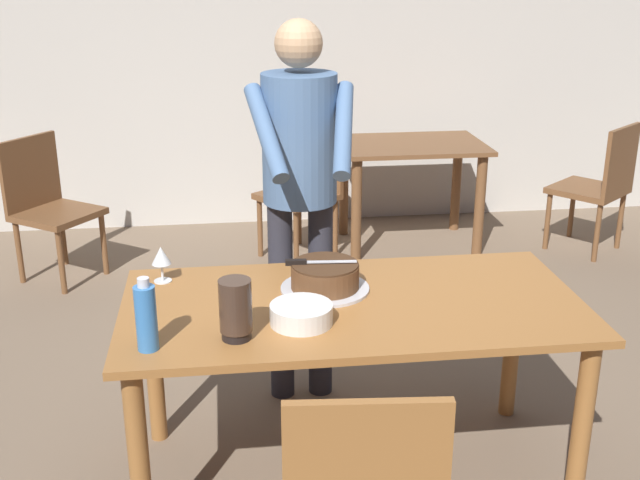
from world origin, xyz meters
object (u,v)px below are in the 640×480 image
at_px(plate_stack, 301,314).
at_px(background_table, 410,166).
at_px(cake_knife, 306,262).
at_px(water_bottle, 146,317).
at_px(hurricane_lamp, 236,309).
at_px(wine_glass_near, 161,257).
at_px(background_chair_1, 599,183).
at_px(main_dining_table, 352,328).
at_px(person_cutting_cake, 300,174).
at_px(background_chair_0, 306,185).
at_px(cake_on_platter, 325,278).
at_px(background_chair_2, 48,203).

xyz_separation_m(plate_stack, background_table, (1.05, 2.74, -0.21)).
distance_m(cake_knife, water_bottle, 0.70).
distance_m(plate_stack, hurricane_lamp, 0.25).
relative_size(wine_glass_near, background_table, 0.14).
bearing_deg(hurricane_lamp, background_chair_1, 44.94).
bearing_deg(hurricane_lamp, wine_glass_near, 117.41).
xyz_separation_m(main_dining_table, person_cutting_cake, (-0.13, 0.63, 0.43)).
bearing_deg(water_bottle, background_chair_0, 73.54).
relative_size(plate_stack, wine_glass_near, 1.53).
bearing_deg(background_chair_1, cake_on_platter, -135.29).
height_order(hurricane_lamp, person_cutting_cake, person_cutting_cake).
bearing_deg(background_chair_1, main_dining_table, -132.54).
distance_m(person_cutting_cake, background_chair_0, 1.95).
distance_m(plate_stack, background_chair_2, 2.80).
distance_m(main_dining_table, background_chair_0, 2.49).
distance_m(cake_on_platter, hurricane_lamp, 0.51).
xyz_separation_m(wine_glass_near, background_chair_2, (-0.84, 2.00, -0.36)).
bearing_deg(person_cutting_cake, plate_stack, -95.77).
bearing_deg(plate_stack, hurricane_lamp, -159.19).
bearing_deg(background_chair_0, wine_glass_near, -110.12).
relative_size(water_bottle, person_cutting_cake, 0.15).
distance_m(hurricane_lamp, background_chair_0, 2.80).
relative_size(main_dining_table, plate_stack, 7.73).
xyz_separation_m(hurricane_lamp, background_chair_2, (-1.12, 2.53, -0.37)).
xyz_separation_m(cake_on_platter, background_chair_2, (-1.47, 2.16, -0.31)).
bearing_deg(background_chair_0, water_bottle, -106.46).
relative_size(person_cutting_cake, background_chair_1, 1.91).
relative_size(background_chair_0, background_chair_1, 1.00).
height_order(cake_knife, hurricane_lamp, hurricane_lamp).
xyz_separation_m(person_cutting_cake, background_chair_2, (-1.43, 1.65, -0.58)).
xyz_separation_m(cake_knife, hurricane_lamp, (-0.28, -0.37, -0.01)).
relative_size(wine_glass_near, background_chair_1, 0.16).
xyz_separation_m(cake_knife, wine_glass_near, (-0.55, 0.16, -0.01)).
relative_size(background_table, background_chair_2, 1.11).
xyz_separation_m(wine_glass_near, background_chair_0, (0.81, 2.20, -0.36)).
distance_m(cake_knife, background_table, 2.67).
bearing_deg(wine_glass_near, hurricane_lamp, -62.59).
distance_m(wine_glass_near, water_bottle, 0.57).
bearing_deg(main_dining_table, person_cutting_cake, 101.37).
xyz_separation_m(plate_stack, background_chair_0, (0.30, 2.64, -0.29)).
xyz_separation_m(wine_glass_near, hurricane_lamp, (0.27, -0.53, 0.00)).
height_order(main_dining_table, background_chair_0, background_chair_0).
relative_size(main_dining_table, cake_knife, 6.28).
xyz_separation_m(wine_glass_near, background_table, (1.55, 2.30, -0.28)).
distance_m(water_bottle, background_table, 3.28).
bearing_deg(background_table, cake_on_platter, -110.67).
bearing_deg(hurricane_lamp, background_table, 65.70).
distance_m(hurricane_lamp, person_cutting_cake, 0.95).
xyz_separation_m(water_bottle, background_chair_1, (2.81, 2.56, -0.37)).
height_order(person_cutting_cake, background_chair_1, person_cutting_cake).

